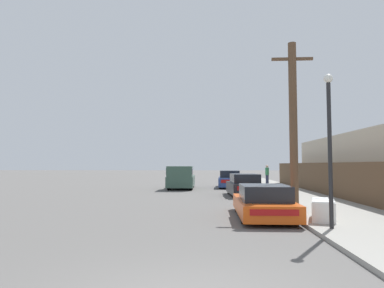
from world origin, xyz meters
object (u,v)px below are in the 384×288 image
(discarded_fridge, at_px, (323,210))
(car_parked_mid, at_px, (244,186))
(parked_sports_car_red, at_px, (263,203))
(street_lamp, at_px, (330,137))
(utility_pole, at_px, (293,122))
(pedestrian, at_px, (267,174))
(pickup_truck, at_px, (181,178))
(car_parked_far, at_px, (230,180))

(discarded_fridge, xyz_separation_m, car_parked_mid, (-1.64, 9.87, 0.18))
(parked_sports_car_red, xyz_separation_m, street_lamp, (1.54, -2.65, 2.18))
(utility_pole, bearing_deg, street_lamp, -91.87)
(utility_pole, relative_size, pedestrian, 4.04)
(parked_sports_car_red, bearing_deg, pedestrian, 80.57)
(pickup_truck, xyz_separation_m, street_lamp, (5.85, -17.28, 1.83))
(parked_sports_car_red, xyz_separation_m, car_parked_mid, (0.17, 8.79, 0.09))
(parked_sports_car_red, xyz_separation_m, pickup_truck, (-4.31, 14.63, 0.35))
(parked_sports_car_red, distance_m, car_parked_mid, 8.80)
(pickup_truck, distance_m, street_lamp, 18.33)
(pickup_truck, bearing_deg, parked_sports_car_red, 105.50)
(utility_pole, bearing_deg, pickup_truck, 116.07)
(parked_sports_car_red, distance_m, street_lamp, 3.76)
(discarded_fridge, bearing_deg, car_parked_far, 113.90)
(discarded_fridge, xyz_separation_m, street_lamp, (-0.27, -1.57, 2.28))
(utility_pole, bearing_deg, parked_sports_car_red, -125.86)
(street_lamp, bearing_deg, pedestrian, 85.38)
(pickup_truck, bearing_deg, discarded_fridge, 110.37)
(utility_pole, distance_m, pedestrian, 17.55)
(utility_pole, height_order, pedestrian, utility_pole)
(car_parked_mid, bearing_deg, pedestrian, 70.34)
(car_parked_far, height_order, utility_pole, utility_pole)
(street_lamp, bearing_deg, utility_pole, 88.13)
(pedestrian, bearing_deg, street_lamp, -94.62)
(car_parked_mid, height_order, pedestrian, pedestrian)
(car_parked_far, bearing_deg, pickup_truck, -152.32)
(utility_pole, xyz_separation_m, pedestrian, (1.63, 17.25, -2.77))
(pickup_truck, bearing_deg, car_parked_mid, 126.60)
(utility_pole, bearing_deg, discarded_fridge, -88.15)
(pickup_truck, height_order, utility_pole, utility_pole)
(discarded_fridge, height_order, parked_sports_car_red, parked_sports_car_red)
(street_lamp, height_order, pedestrian, street_lamp)
(discarded_fridge, relative_size, car_parked_far, 0.39)
(car_parked_far, bearing_deg, utility_pole, -79.66)
(car_parked_far, height_order, street_lamp, street_lamp)
(utility_pole, bearing_deg, pedestrian, 84.59)
(pickup_truck, bearing_deg, car_parked_far, -155.44)
(discarded_fridge, distance_m, parked_sports_car_red, 2.11)
(discarded_fridge, bearing_deg, car_parked_mid, 116.40)
(parked_sports_car_red, distance_m, car_parked_far, 16.53)
(parked_sports_car_red, height_order, utility_pole, utility_pole)
(discarded_fridge, height_order, car_parked_mid, car_parked_mid)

